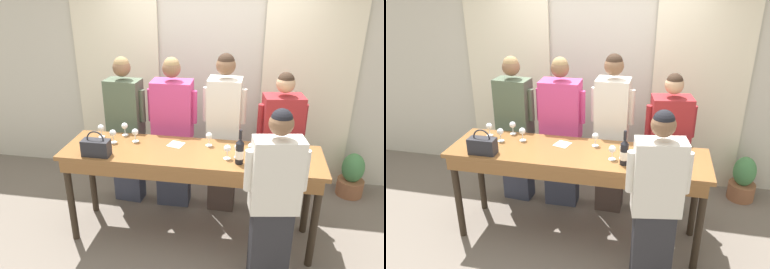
% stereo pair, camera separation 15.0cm
% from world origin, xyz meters
% --- Properties ---
extents(ground_plane, '(18.00, 18.00, 0.00)m').
position_xyz_m(ground_plane, '(0.00, 0.00, 0.00)').
color(ground_plane, '#70665B').
extents(wall_back, '(12.00, 0.06, 2.80)m').
position_xyz_m(wall_back, '(0.00, 1.44, 1.40)').
color(wall_back, beige).
rests_on(wall_back, ground_plane).
extents(curtain_panel_left, '(1.11, 0.03, 2.69)m').
position_xyz_m(curtain_panel_left, '(-1.21, 1.37, 1.34)').
color(curtain_panel_left, '#EFE5C6').
rests_on(curtain_panel_left, ground_plane).
extents(curtain_panel_right, '(1.11, 0.03, 2.69)m').
position_xyz_m(curtain_panel_right, '(1.21, 1.37, 1.34)').
color(curtain_panel_right, '#EFE5C6').
rests_on(curtain_panel_right, ground_plane).
extents(tasting_bar, '(2.52, 0.67, 0.99)m').
position_xyz_m(tasting_bar, '(0.00, -0.03, 0.87)').
color(tasting_bar, brown).
rests_on(tasting_bar, ground_plane).
extents(wine_bottle, '(0.08, 0.08, 0.33)m').
position_xyz_m(wine_bottle, '(0.47, -0.17, 1.11)').
color(wine_bottle, black).
rests_on(wine_bottle, tasting_bar).
extents(handbag, '(0.26, 0.12, 0.25)m').
position_xyz_m(handbag, '(-0.86, -0.23, 1.07)').
color(handbag, '#232328').
rests_on(handbag, tasting_bar).
extents(wine_glass_front_left, '(0.07, 0.07, 0.14)m').
position_xyz_m(wine_glass_front_left, '(0.45, -0.05, 1.09)').
color(wine_glass_front_left, white).
rests_on(wine_glass_front_left, tasting_bar).
extents(wine_glass_front_mid, '(0.07, 0.07, 0.14)m').
position_xyz_m(wine_glass_front_mid, '(-0.98, 0.19, 1.09)').
color(wine_glass_front_mid, white).
rests_on(wine_glass_front_mid, tasting_bar).
extents(wine_glass_front_right, '(0.07, 0.07, 0.14)m').
position_xyz_m(wine_glass_front_right, '(-0.81, 0.08, 1.09)').
color(wine_glass_front_right, white).
rests_on(wine_glass_front_right, tasting_bar).
extents(wine_glass_center_left, '(0.07, 0.07, 0.14)m').
position_xyz_m(wine_glass_center_left, '(-0.60, 0.14, 1.09)').
color(wine_glass_center_left, white).
rests_on(wine_glass_center_left, tasting_bar).
extents(wine_glass_center_mid, '(0.07, 0.07, 0.14)m').
position_xyz_m(wine_glass_center_mid, '(0.58, -0.01, 1.08)').
color(wine_glass_center_mid, white).
rests_on(wine_glass_center_mid, tasting_bar).
extents(wine_glass_center_right, '(0.07, 0.07, 0.14)m').
position_xyz_m(wine_glass_center_right, '(0.36, -0.09, 1.08)').
color(wine_glass_center_right, white).
rests_on(wine_glass_center_right, tasting_bar).
extents(wine_glass_back_left, '(0.07, 0.07, 0.14)m').
position_xyz_m(wine_glass_back_left, '(0.15, 0.17, 1.09)').
color(wine_glass_back_left, white).
rests_on(wine_glass_back_left, tasting_bar).
extents(wine_glass_back_mid, '(0.07, 0.07, 0.14)m').
position_xyz_m(wine_glass_back_mid, '(-0.76, 0.28, 1.09)').
color(wine_glass_back_mid, white).
rests_on(wine_glass_back_mid, tasting_bar).
extents(napkin, '(0.18, 0.18, 0.00)m').
position_xyz_m(napkin, '(-0.17, 0.13, 0.99)').
color(napkin, white).
rests_on(napkin, tasting_bar).
extents(guest_olive_jacket, '(0.50, 0.27, 1.76)m').
position_xyz_m(guest_olive_jacket, '(-0.86, 0.60, 0.90)').
color(guest_olive_jacket, '#383D51').
rests_on(guest_olive_jacket, ground_plane).
extents(guest_pink_top, '(0.55, 0.27, 1.77)m').
position_xyz_m(guest_pink_top, '(-0.31, 0.60, 0.89)').
color(guest_pink_top, '#383D51').
rests_on(guest_pink_top, ground_plane).
extents(guest_cream_sweater, '(0.47, 0.29, 1.83)m').
position_xyz_m(guest_cream_sweater, '(0.26, 0.60, 0.94)').
color(guest_cream_sweater, '#473833').
rests_on(guest_cream_sweater, ground_plane).
extents(guest_striped_shirt, '(0.53, 0.33, 1.66)m').
position_xyz_m(guest_striped_shirt, '(0.88, 0.60, 0.84)').
color(guest_striped_shirt, '#383D51').
rests_on(guest_striped_shirt, ground_plane).
extents(host_pouring, '(0.51, 0.26, 1.67)m').
position_xyz_m(host_pouring, '(0.78, -0.57, 0.86)').
color(host_pouring, '#28282D').
rests_on(host_pouring, ground_plane).
extents(potted_plant, '(0.32, 0.32, 0.56)m').
position_xyz_m(potted_plant, '(1.83, 1.12, 0.25)').
color(potted_plant, '#935B3D').
rests_on(potted_plant, ground_plane).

